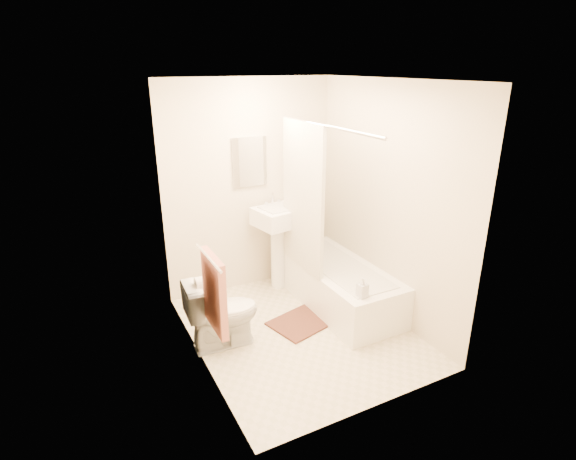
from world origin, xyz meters
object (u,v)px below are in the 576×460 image
bathtub (338,285)px  bath_mat (302,322)px  soap_bottle (362,287)px  sink (280,245)px  toilet (222,313)px

bathtub → bath_mat: bearing=-161.3°
soap_bottle → bath_mat: bearing=125.6°
sink → toilet: bearing=-150.8°
toilet → bathtub: size_ratio=0.42×
toilet → soap_bottle: size_ratio=3.45×
bath_mat → soap_bottle: (0.36, -0.50, 0.55)m
bath_mat → soap_bottle: bearing=-54.4°
bath_mat → soap_bottle: 0.82m
sink → bath_mat: sink is taller
sink → bathtub: (0.39, -0.65, -0.31)m
toilet → bath_mat: size_ratio=1.08×
bathtub → bath_mat: size_ratio=2.56×
toilet → sink: size_ratio=0.63×
soap_bottle → toilet: bearing=156.7°
toilet → soap_bottle: 1.33m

